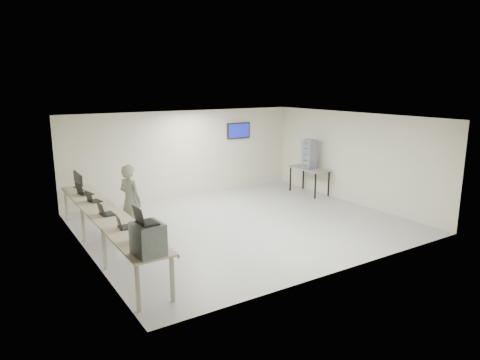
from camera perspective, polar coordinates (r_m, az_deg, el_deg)
room at (r=11.12m, az=0.54°, el=1.19°), size 8.01×7.01×2.81m
workbench at (r=9.78m, az=-17.42°, el=-4.55°), size 0.76×6.00×0.90m
equipment_box at (r=7.15m, az=-12.16°, el=-7.71°), size 0.49×0.55×0.53m
laptop_on_box at (r=7.02m, az=-12.74°, el=-5.16°), size 0.34×0.40×0.30m
laptop_0 at (r=7.82m, az=-13.64°, el=-7.55°), size 0.28×0.34×0.26m
laptop_1 at (r=8.60m, az=-15.40°, el=-5.80°), size 0.29×0.35×0.26m
laptop_2 at (r=9.54m, az=-17.60°, el=-4.06°), size 0.32×0.38×0.29m
laptop_3 at (r=10.70m, az=-19.09°, el=-2.40°), size 0.34×0.39×0.27m
laptop_4 at (r=11.48m, az=-20.21°, el=-1.44°), size 0.40×0.45×0.31m
monitor_near at (r=11.91m, az=-20.58°, el=-0.09°), size 0.19×0.43×0.43m
monitor_far at (r=12.30m, az=-20.99°, el=0.28°), size 0.20×0.44×0.44m
soldier at (r=10.60m, az=-14.40°, el=-2.70°), size 0.65×0.76×1.78m
side_table at (r=14.51m, az=9.24°, el=1.31°), size 0.68×1.46×0.88m
storage_bins at (r=14.40m, az=9.26°, el=3.45°), size 0.36×0.40×0.96m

